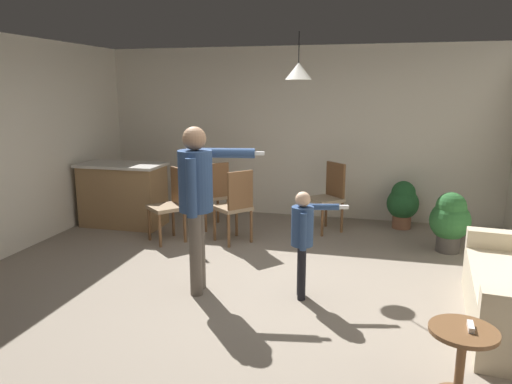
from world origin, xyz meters
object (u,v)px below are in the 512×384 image
(spare_remote_on_table, at_px, (471,327))
(person_adult, at_px, (197,192))
(dining_chair_near_wall, at_px, (329,194))
(potted_plant_corner, at_px, (403,202))
(side_table_by_couch, at_px, (461,356))
(potted_plant_by_wall, at_px, (450,219))
(dining_chair_by_counter, at_px, (171,202))
(person_child, at_px, (303,233))
(kitchen_counter, at_px, (123,194))
(dining_chair_centre_back, at_px, (214,193))
(dining_chair_spare, at_px, (236,204))

(spare_remote_on_table, bearing_deg, person_adult, 152.20)
(dining_chair_near_wall, bearing_deg, potted_plant_corner, -114.51)
(side_table_by_couch, xyz_separation_m, potted_plant_by_wall, (0.35, 3.17, 0.10))
(dining_chair_by_counter, bearing_deg, potted_plant_by_wall, -132.19)
(dining_chair_by_counter, xyz_separation_m, dining_chair_near_wall, (2.03, 0.99, 0.00))
(person_child, bearing_deg, kitchen_counter, -134.66)
(dining_chair_by_counter, bearing_deg, person_child, -173.56)
(kitchen_counter, xyz_separation_m, dining_chair_centre_back, (1.39, 0.16, 0.07))
(side_table_by_couch, relative_size, potted_plant_corner, 0.73)
(dining_chair_spare, bearing_deg, spare_remote_on_table, -99.27)
(side_table_by_couch, bearing_deg, dining_chair_centre_back, 130.16)
(potted_plant_by_wall, height_order, spare_remote_on_table, potted_plant_by_wall)
(side_table_by_couch, xyz_separation_m, person_adult, (-2.30, 1.25, 0.72))
(potted_plant_corner, relative_size, spare_remote_on_table, 5.50)
(person_adult, xyz_separation_m, spare_remote_on_table, (2.34, -1.24, -0.51))
(person_child, relative_size, potted_plant_by_wall, 1.40)
(dining_chair_near_wall, xyz_separation_m, spare_remote_on_table, (1.27, -3.72, -0.01))
(dining_chair_by_counter, relative_size, potted_plant_corner, 1.40)
(spare_remote_on_table, bearing_deg, potted_plant_by_wall, 84.37)
(dining_chair_by_counter, relative_size, spare_remote_on_table, 7.69)
(person_child, relative_size, potted_plant_corner, 1.52)
(dining_chair_spare, distance_m, potted_plant_by_wall, 2.76)
(side_table_by_couch, relative_size, dining_chair_near_wall, 0.52)
(dining_chair_centre_back, xyz_separation_m, potted_plant_by_wall, (3.25, -0.26, -0.12))
(person_adult, height_order, spare_remote_on_table, person_adult)
(dining_chair_by_counter, xyz_separation_m, potted_plant_by_wall, (3.62, 0.43, -0.12))
(dining_chair_near_wall, height_order, dining_chair_centre_back, same)
(kitchen_counter, relative_size, dining_chair_centre_back, 1.26)
(dining_chair_by_counter, height_order, spare_remote_on_table, dining_chair_by_counter)
(dining_chair_spare, relative_size, potted_plant_by_wall, 1.29)
(person_adult, distance_m, potted_plant_corner, 3.64)
(kitchen_counter, distance_m, potted_plant_corner, 4.20)
(person_adult, height_order, dining_chair_spare, person_adult)
(side_table_by_couch, relative_size, dining_chair_spare, 0.52)
(kitchen_counter, height_order, dining_chair_by_counter, dining_chair_by_counter)
(side_table_by_couch, xyz_separation_m, person_child, (-1.25, 1.35, 0.35))
(dining_chair_by_counter, relative_size, dining_chair_near_wall, 1.00)
(side_table_by_couch, distance_m, person_child, 1.88)
(dining_chair_near_wall, xyz_separation_m, dining_chair_spare, (-1.15, -0.88, 0.00))
(person_child, xyz_separation_m, spare_remote_on_table, (1.30, -1.34, -0.13))
(person_adult, xyz_separation_m, potted_plant_corner, (2.13, 2.88, -0.66))
(person_child, bearing_deg, person_adult, -96.65)
(dining_chair_near_wall, height_order, dining_chair_spare, same)
(side_table_by_couch, bearing_deg, dining_chair_near_wall, 108.28)
(kitchen_counter, xyz_separation_m, dining_chair_near_wall, (3.05, 0.46, 0.07))
(side_table_by_couch, bearing_deg, dining_chair_spare, 129.95)
(dining_chair_by_counter, height_order, dining_chair_spare, same)
(dining_chair_near_wall, xyz_separation_m, potted_plant_by_wall, (1.59, -0.56, -0.12))
(potted_plant_by_wall, bearing_deg, person_adult, -144.10)
(side_table_by_couch, height_order, spare_remote_on_table, spare_remote_on_table)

